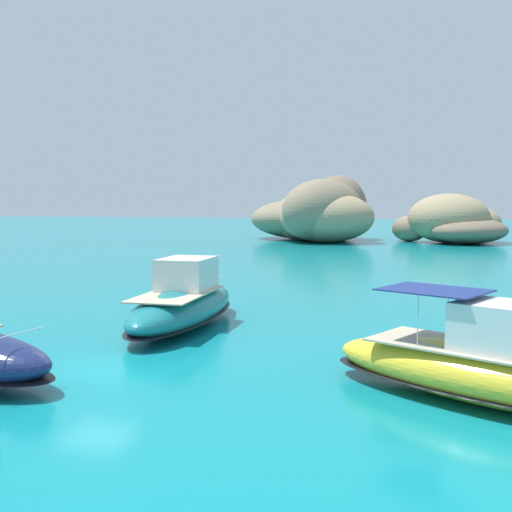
% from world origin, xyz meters
% --- Properties ---
extents(ground_plane, '(400.00, 400.00, 0.00)m').
position_xyz_m(ground_plane, '(0.00, 0.00, 0.00)').
color(ground_plane, '#0F7F89').
extents(islet_large, '(22.34, 27.16, 10.08)m').
position_xyz_m(islet_large, '(-4.64, 74.00, 3.92)').
color(islet_large, '#756651').
rests_on(islet_large, ground).
extents(islet_small, '(19.45, 17.07, 7.09)m').
position_xyz_m(islet_small, '(15.87, 73.17, 2.81)').
color(islet_small, '#756651').
rests_on(islet_small, ground).
extents(motorboat_teal, '(3.54, 10.93, 3.19)m').
position_xyz_m(motorboat_teal, '(0.18, 7.56, 1.07)').
color(motorboat_teal, '#19727A').
rests_on(motorboat_teal, ground).
extents(motorboat_yellow, '(10.40, 7.21, 3.16)m').
position_xyz_m(motorboat_yellow, '(12.89, -0.30, 1.00)').
color(motorboat_yellow, yellow).
rests_on(motorboat_yellow, ground).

